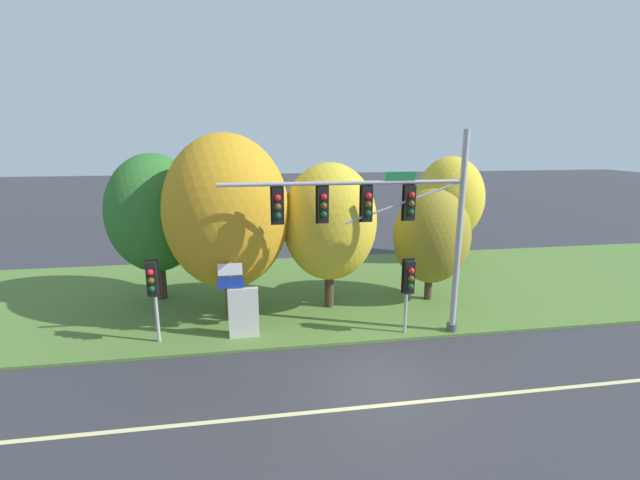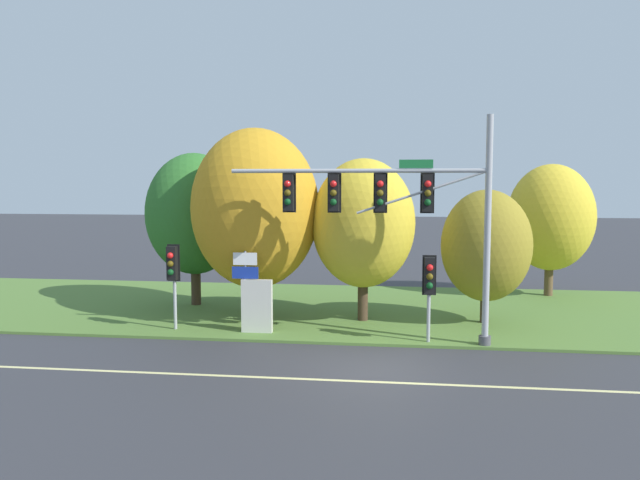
{
  "view_description": "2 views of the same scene",
  "coord_description": "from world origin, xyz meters",
  "px_view_note": "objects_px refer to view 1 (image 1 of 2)",
  "views": [
    {
      "loc": [
        -3.75,
        -11.39,
        7.32
      ],
      "look_at": [
        -1.28,
        4.41,
        3.5
      ],
      "focal_mm": 24.0,
      "sensor_mm": 36.0,
      "label": 1
    },
    {
      "loc": [
        0.78,
        -17.9,
        5.49
      ],
      "look_at": [
        -1.96,
        3.39,
        3.46
      ],
      "focal_mm": 35.0,
      "sensor_mm": 36.0,
      "label": 2
    }
  ],
  "objects_px": {
    "tree_mid_verge": "(431,236)",
    "traffic_signal_mast": "(384,215)",
    "pedestrian_signal_further_along": "(409,281)",
    "tree_left_of_mast": "(227,212)",
    "tree_behind_signpost": "(330,222)",
    "tree_tall_centre": "(450,199)",
    "pedestrian_signal_near_kerb": "(153,284)",
    "tree_nearest_road": "(156,213)",
    "route_sign_post": "(231,287)",
    "info_kiosk": "(244,313)"
  },
  "relations": [
    {
      "from": "tree_mid_verge",
      "to": "traffic_signal_mast",
      "type": "bearing_deg",
      "value": -134.34
    },
    {
      "from": "pedestrian_signal_further_along",
      "to": "tree_left_of_mast",
      "type": "distance_m",
      "value": 7.6
    },
    {
      "from": "tree_behind_signpost",
      "to": "tree_tall_centre",
      "type": "xyz_separation_m",
      "value": [
        8.41,
        6.4,
        -0.08
      ]
    },
    {
      "from": "pedestrian_signal_near_kerb",
      "to": "tree_behind_signpost",
      "type": "xyz_separation_m",
      "value": [
        6.71,
        2.53,
        1.51
      ]
    },
    {
      "from": "traffic_signal_mast",
      "to": "tree_nearest_road",
      "type": "xyz_separation_m",
      "value": [
        -8.81,
        5.34,
        -0.61
      ]
    },
    {
      "from": "route_sign_post",
      "to": "tree_nearest_road",
      "type": "distance_m",
      "value": 6.04
    },
    {
      "from": "tree_left_of_mast",
      "to": "tree_behind_signpost",
      "type": "relative_size",
      "value": 1.19
    },
    {
      "from": "pedestrian_signal_further_along",
      "to": "info_kiosk",
      "type": "xyz_separation_m",
      "value": [
        -6.02,
        0.74,
        -1.17
      ]
    },
    {
      "from": "pedestrian_signal_near_kerb",
      "to": "tree_tall_centre",
      "type": "xyz_separation_m",
      "value": [
        15.12,
        8.94,
        1.43
      ]
    },
    {
      "from": "route_sign_post",
      "to": "info_kiosk",
      "type": "distance_m",
      "value": 1.12
    },
    {
      "from": "traffic_signal_mast",
      "to": "tree_left_of_mast",
      "type": "bearing_deg",
      "value": 151.37
    },
    {
      "from": "pedestrian_signal_near_kerb",
      "to": "info_kiosk",
      "type": "bearing_deg",
      "value": 1.62
    },
    {
      "from": "pedestrian_signal_near_kerb",
      "to": "tree_nearest_road",
      "type": "xyz_separation_m",
      "value": [
        -0.73,
        4.69,
        1.7
      ]
    },
    {
      "from": "pedestrian_signal_near_kerb",
      "to": "pedestrian_signal_further_along",
      "type": "height_order",
      "value": "pedestrian_signal_near_kerb"
    },
    {
      "from": "pedestrian_signal_further_along",
      "to": "tree_behind_signpost",
      "type": "distance_m",
      "value": 4.32
    },
    {
      "from": "info_kiosk",
      "to": "tree_nearest_road",
      "type": "bearing_deg",
      "value": 129.53
    },
    {
      "from": "tree_nearest_road",
      "to": "route_sign_post",
      "type": "bearing_deg",
      "value": -53.6
    },
    {
      "from": "route_sign_post",
      "to": "tree_behind_signpost",
      "type": "bearing_deg",
      "value": 30.98
    },
    {
      "from": "tree_behind_signpost",
      "to": "info_kiosk",
      "type": "distance_m",
      "value": 5.22
    },
    {
      "from": "pedestrian_signal_near_kerb",
      "to": "tree_tall_centre",
      "type": "relative_size",
      "value": 0.5
    },
    {
      "from": "pedestrian_signal_further_along",
      "to": "tree_mid_verge",
      "type": "xyz_separation_m",
      "value": [
        2.26,
        3.37,
        0.85
      ]
    },
    {
      "from": "tree_left_of_mast",
      "to": "info_kiosk",
      "type": "distance_m",
      "value": 4.14
    },
    {
      "from": "pedestrian_signal_further_along",
      "to": "info_kiosk",
      "type": "bearing_deg",
      "value": 172.97
    },
    {
      "from": "tree_mid_verge",
      "to": "info_kiosk",
      "type": "bearing_deg",
      "value": -162.44
    },
    {
      "from": "info_kiosk",
      "to": "route_sign_post",
      "type": "bearing_deg",
      "value": 177.95
    },
    {
      "from": "tree_nearest_road",
      "to": "tree_left_of_mast",
      "type": "relative_size",
      "value": 0.89
    },
    {
      "from": "pedestrian_signal_near_kerb",
      "to": "tree_left_of_mast",
      "type": "height_order",
      "value": "tree_left_of_mast"
    },
    {
      "from": "tree_nearest_road",
      "to": "tree_behind_signpost",
      "type": "distance_m",
      "value": 7.75
    },
    {
      "from": "pedestrian_signal_near_kerb",
      "to": "tree_mid_verge",
      "type": "relative_size",
      "value": 0.61
    },
    {
      "from": "pedestrian_signal_further_along",
      "to": "traffic_signal_mast",
      "type": "bearing_deg",
      "value": 179.29
    },
    {
      "from": "pedestrian_signal_further_along",
      "to": "tree_tall_centre",
      "type": "xyz_separation_m",
      "value": [
        6.03,
        9.59,
        1.58
      ]
    },
    {
      "from": "pedestrian_signal_further_along",
      "to": "tree_nearest_road",
      "type": "relative_size",
      "value": 0.45
    },
    {
      "from": "tree_nearest_road",
      "to": "tree_left_of_mast",
      "type": "bearing_deg",
      "value": -35.33
    },
    {
      "from": "pedestrian_signal_further_along",
      "to": "tree_tall_centre",
      "type": "relative_size",
      "value": 0.48
    },
    {
      "from": "pedestrian_signal_near_kerb",
      "to": "route_sign_post",
      "type": "relative_size",
      "value": 1.07
    },
    {
      "from": "traffic_signal_mast",
      "to": "tree_left_of_mast",
      "type": "height_order",
      "value": "traffic_signal_mast"
    },
    {
      "from": "route_sign_post",
      "to": "info_kiosk",
      "type": "xyz_separation_m",
      "value": [
        0.42,
        -0.01,
        -1.04
      ]
    },
    {
      "from": "tree_left_of_mast",
      "to": "tree_tall_centre",
      "type": "height_order",
      "value": "tree_left_of_mast"
    },
    {
      "from": "traffic_signal_mast",
      "to": "tree_tall_centre",
      "type": "bearing_deg",
      "value": 53.69
    },
    {
      "from": "tree_left_of_mast",
      "to": "pedestrian_signal_near_kerb",
      "type": "bearing_deg",
      "value": -136.15
    },
    {
      "from": "tree_tall_centre",
      "to": "info_kiosk",
      "type": "xyz_separation_m",
      "value": [
        -12.05,
        -8.85,
        -2.75
      ]
    },
    {
      "from": "tree_left_of_mast",
      "to": "info_kiosk",
      "type": "relative_size",
      "value": 3.92
    },
    {
      "from": "pedestrian_signal_near_kerb",
      "to": "tree_behind_signpost",
      "type": "distance_m",
      "value": 7.33
    },
    {
      "from": "traffic_signal_mast",
      "to": "tree_mid_verge",
      "type": "relative_size",
      "value": 1.71
    },
    {
      "from": "traffic_signal_mast",
      "to": "route_sign_post",
      "type": "bearing_deg",
      "value": 172.18
    },
    {
      "from": "route_sign_post",
      "to": "tree_behind_signpost",
      "type": "height_order",
      "value": "tree_behind_signpost"
    },
    {
      "from": "pedestrian_signal_further_along",
      "to": "tree_nearest_road",
      "type": "xyz_separation_m",
      "value": [
        -9.83,
        5.35,
        1.86
      ]
    },
    {
      "from": "pedestrian_signal_further_along",
      "to": "tree_tall_centre",
      "type": "bearing_deg",
      "value": 57.87
    },
    {
      "from": "tree_behind_signpost",
      "to": "pedestrian_signal_near_kerb",
      "type": "bearing_deg",
      "value": -159.3
    },
    {
      "from": "tree_left_of_mast",
      "to": "tree_tall_centre",
      "type": "bearing_deg",
      "value": 27.38
    }
  ]
}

